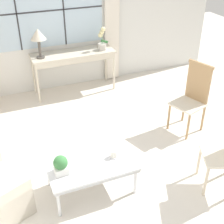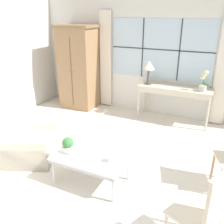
{
  "view_description": "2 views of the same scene",
  "coord_description": "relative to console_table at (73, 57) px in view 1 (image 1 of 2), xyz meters",
  "views": [
    {
      "loc": [
        -0.96,
        -2.74,
        2.88
      ],
      "look_at": [
        0.28,
        0.28,
        0.89
      ],
      "focal_mm": 50.0,
      "sensor_mm": 36.0,
      "label": 1
    },
    {
      "loc": [
        1.47,
        -2.6,
        2.35
      ],
      "look_at": [
        -0.04,
        0.56,
        0.91
      ],
      "focal_mm": 40.0,
      "sensor_mm": 36.0,
      "label": 2
    }
  ],
  "objects": [
    {
      "name": "ground_plane",
      "position": [
        -0.46,
        -2.69,
        -0.72
      ],
      "size": [
        14.0,
        14.0,
        0.0
      ],
      "primitive_type": "plane",
      "color": "silver"
    },
    {
      "name": "potted_plant_small",
      "position": [
        -0.94,
        -2.71,
        -0.18
      ],
      "size": [
        0.17,
        0.17,
        0.23
      ],
      "color": "white",
      "rests_on": "coffee_table"
    },
    {
      "name": "potted_orchid",
      "position": [
        0.57,
        -0.05,
        0.26
      ],
      "size": [
        0.2,
        0.16,
        0.43
      ],
      "color": "#BCB7AD",
      "rests_on": "console_table"
    },
    {
      "name": "side_chair_wooden",
      "position": [
        1.35,
        -1.95,
        -0.11
      ],
      "size": [
        0.56,
        0.56,
        1.1
      ],
      "color": "beige",
      "rests_on": "ground_plane"
    },
    {
      "name": "console_table",
      "position": [
        0.0,
        0.0,
        0.0
      ],
      "size": [
        1.57,
        0.5,
        0.8
      ],
      "color": "beige",
      "rests_on": "ground_plane"
    },
    {
      "name": "coffee_table",
      "position": [
        -0.57,
        -2.68,
        -0.34
      ],
      "size": [
        1.05,
        0.63,
        0.42
      ],
      "color": "silver",
      "rests_on": "ground_plane"
    },
    {
      "name": "wall_back_windowed",
      "position": [
        -0.46,
        0.33,
        0.68
      ],
      "size": [
        7.2,
        0.14,
        2.8
      ],
      "color": "silver",
      "rests_on": "ground_plane"
    },
    {
      "name": "pillar_candle",
      "position": [
        -0.27,
        -2.68,
        -0.25
      ],
      "size": [
        0.12,
        0.12,
        0.11
      ],
      "color": "silver",
      "rests_on": "coffee_table"
    },
    {
      "name": "table_lamp",
      "position": [
        -0.61,
        -0.04,
        0.49
      ],
      "size": [
        0.27,
        0.27,
        0.53
      ],
      "color": "#4C4742",
      "rests_on": "console_table"
    }
  ]
}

